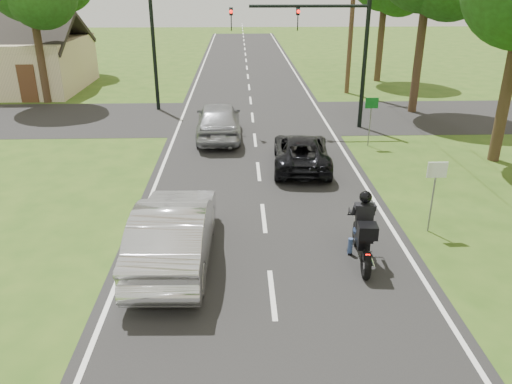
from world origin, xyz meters
TOP-DOWN VIEW (x-y plane):
  - ground at (0.00, 0.00)m, footprint 140.00×140.00m
  - road at (0.00, 10.00)m, footprint 8.00×100.00m
  - cross_road at (0.00, 16.00)m, footprint 60.00×7.00m
  - motorcycle_rider at (2.37, 1.36)m, footprint 0.66×2.29m
  - dark_suv at (1.66, 8.47)m, footprint 2.37×4.61m
  - silver_sedan at (-2.38, 1.62)m, footprint 1.90×5.12m
  - silver_suv at (-1.64, 12.41)m, footprint 2.09×4.94m
  - traffic_signal at (3.34, 14.00)m, footprint 6.38×0.44m
  - signal_pole_far at (-5.20, 18.00)m, footprint 0.20×0.20m
  - utility_pole_far at (6.20, 22.00)m, footprint 1.60×0.28m
  - sign_white at (4.70, 2.98)m, footprint 0.55×0.07m
  - sign_green at (4.90, 10.98)m, footprint 0.55×0.07m
  - house at (-16.00, 24.00)m, footprint 10.20×8.00m

SIDE VIEW (x-z plane):
  - ground at x=0.00m, z-range 0.00..0.00m
  - cross_road at x=0.00m, z-range 0.00..0.01m
  - road at x=0.00m, z-range 0.00..0.01m
  - dark_suv at x=1.66m, z-range 0.01..1.26m
  - motorcycle_rider at x=2.37m, z-range -0.21..1.76m
  - silver_suv at x=-1.64m, z-range 0.01..1.68m
  - silver_sedan at x=-2.38m, z-range 0.01..1.69m
  - sign_white at x=4.70m, z-range 0.54..2.66m
  - sign_green at x=4.90m, z-range 0.54..2.66m
  - house at x=-16.00m, z-range -0.65..4.19m
  - signal_pole_far at x=-5.20m, z-range 0.00..6.00m
  - traffic_signal at x=3.34m, z-range 1.14..7.14m
  - utility_pole_far at x=6.20m, z-range 0.08..10.08m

